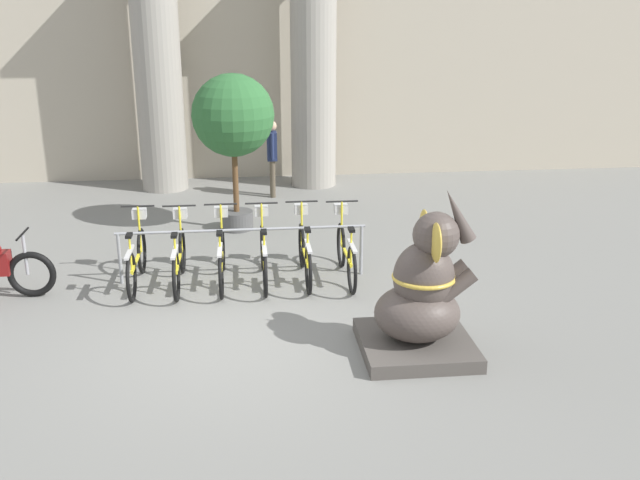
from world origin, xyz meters
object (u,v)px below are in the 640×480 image
(bicycle_3, at_px, (263,254))
(elephant_statue, at_px, (422,298))
(bicycle_0, at_px, (137,258))
(bicycle_1, at_px, (179,258))
(bicycle_2, at_px, (222,255))
(potted_tree, at_px, (233,119))
(bicycle_4, at_px, (305,252))
(person_pedestrian, at_px, (272,152))
(bicycle_5, at_px, (346,252))

(bicycle_3, relative_size, elephant_statue, 0.91)
(bicycle_0, bearing_deg, bicycle_1, -4.87)
(bicycle_2, height_order, potted_tree, potted_tree)
(bicycle_4, xyz_separation_m, person_pedestrian, (-0.24, 4.80, 0.53))
(bicycle_1, distance_m, bicycle_5, 2.39)
(bicycle_3, bearing_deg, bicycle_5, -1.22)
(bicycle_2, relative_size, bicycle_3, 1.00)
(bicycle_1, relative_size, bicycle_2, 1.00)
(bicycle_1, bearing_deg, bicycle_5, -0.24)
(bicycle_4, bearing_deg, bicycle_0, 179.89)
(bicycle_3, relative_size, bicycle_5, 1.00)
(bicycle_1, distance_m, person_pedestrian, 5.12)
(elephant_statue, relative_size, person_pedestrian, 1.23)
(bicycle_2, distance_m, potted_tree, 3.02)
(bicycle_1, bearing_deg, bicycle_0, 175.13)
(bicycle_2, distance_m, bicycle_4, 1.20)
(bicycle_1, distance_m, bicycle_2, 0.60)
(bicycle_0, height_order, bicycle_2, same)
(bicycle_2, bearing_deg, potted_tree, 85.43)
(bicycle_2, height_order, bicycle_3, same)
(bicycle_3, bearing_deg, bicycle_1, -179.27)
(bicycle_0, relative_size, elephant_statue, 0.91)
(bicycle_0, distance_m, bicycle_2, 1.20)
(bicycle_0, xyz_separation_m, potted_tree, (1.40, 2.56, 1.55))
(bicycle_0, height_order, bicycle_4, same)
(bicycle_2, height_order, bicycle_4, same)
(bicycle_0, xyz_separation_m, bicycle_1, (0.60, -0.05, 0.00))
(bicycle_3, xyz_separation_m, potted_tree, (-0.39, 2.59, 1.55))
(bicycle_1, bearing_deg, elephant_statue, -39.41)
(bicycle_0, xyz_separation_m, bicycle_2, (1.19, -0.03, 0.00))
(person_pedestrian, height_order, potted_tree, potted_tree)
(elephant_statue, bearing_deg, bicycle_2, 133.76)
(bicycle_1, bearing_deg, bicycle_2, 2.32)
(bicycle_1, xyz_separation_m, bicycle_2, (0.60, 0.02, 0.00))
(bicycle_1, bearing_deg, bicycle_3, 0.73)
(potted_tree, bearing_deg, person_pedestrian, 71.60)
(potted_tree, bearing_deg, bicycle_5, -58.79)
(bicycle_2, bearing_deg, person_pedestrian, 78.84)
(bicycle_5, xyz_separation_m, person_pedestrian, (-0.84, 4.86, 0.53))
(potted_tree, bearing_deg, bicycle_2, -94.57)
(bicycle_0, bearing_deg, bicycle_5, -1.17)
(elephant_statue, xyz_separation_m, person_pedestrian, (-1.36, 7.24, 0.28))
(bicycle_0, relative_size, bicycle_3, 1.00)
(bicycle_3, relative_size, potted_tree, 0.65)
(bicycle_1, xyz_separation_m, bicycle_3, (1.19, 0.02, 0.00))
(bicycle_4, distance_m, person_pedestrian, 4.84)
(bicycle_5, relative_size, elephant_statue, 0.91)
(bicycle_5, height_order, potted_tree, potted_tree)
(bicycle_1, height_order, bicycle_4, same)
(bicycle_3, distance_m, bicycle_4, 0.60)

